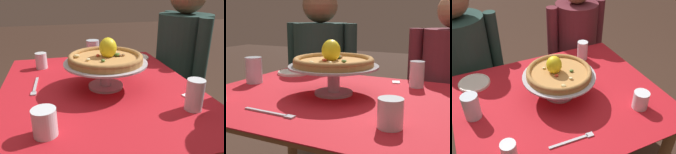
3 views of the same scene
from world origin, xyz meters
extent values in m
cylinder|color=olive|center=(-0.46, -0.37, 0.35)|extent=(0.06, 0.06, 0.70)
cylinder|color=olive|center=(-0.46, 0.37, 0.35)|extent=(0.06, 0.06, 0.70)
cube|color=olive|center=(0.00, 0.00, 0.72)|extent=(1.04, 0.86, 0.02)
cube|color=red|center=(0.00, 0.00, 0.73)|extent=(1.08, 0.90, 0.00)
cylinder|color=#B7B7C1|center=(0.01, 0.03, 0.74)|extent=(0.16, 0.16, 0.01)
cylinder|color=#B7B7C1|center=(0.01, 0.03, 0.80)|extent=(0.05, 0.05, 0.10)
cylinder|color=#B7B7C1|center=(0.01, 0.03, 0.85)|extent=(0.38, 0.38, 0.01)
cylinder|color=#BC8447|center=(0.01, 0.03, 0.87)|extent=(0.34, 0.34, 0.02)
torus|color=#A6743E|center=(0.01, 0.03, 0.88)|extent=(0.34, 0.34, 0.02)
ellipsoid|color=tan|center=(-0.02, -0.10, 0.88)|extent=(0.03, 0.03, 0.02)
ellipsoid|color=#4C7533|center=(-0.01, 0.08, 0.88)|extent=(0.02, 0.02, 0.01)
ellipsoid|color=#4C7533|center=(0.07, 0.01, 0.88)|extent=(0.02, 0.02, 0.01)
ellipsoid|color=beige|center=(0.04, -0.05, 0.88)|extent=(0.03, 0.03, 0.01)
ellipsoid|color=#996B42|center=(0.00, 0.12, 0.88)|extent=(0.03, 0.02, 0.01)
ellipsoid|color=#C63D28|center=(-0.02, 0.00, 0.88)|extent=(0.02, 0.02, 0.01)
ellipsoid|color=#996B42|center=(0.00, 0.10, 0.88)|extent=(0.03, 0.02, 0.01)
ellipsoid|color=#4C7533|center=(0.00, 0.09, 0.88)|extent=(0.03, 0.03, 0.01)
ellipsoid|color=beige|center=(-0.05, 0.09, 0.88)|extent=(0.02, 0.02, 0.01)
ellipsoid|color=yellow|center=(-0.01, 0.05, 0.92)|extent=(0.11, 0.11, 0.09)
cylinder|color=silver|center=(-0.44, 0.04, 0.80)|extent=(0.08, 0.08, 0.13)
cylinder|color=silver|center=(-0.44, 0.04, 0.76)|extent=(0.07, 0.07, 0.06)
cylinder|color=white|center=(0.33, -0.24, 0.78)|extent=(0.08, 0.08, 0.09)
cylinder|color=silver|center=(0.33, -0.24, 0.76)|extent=(0.07, 0.07, 0.06)
cylinder|color=white|center=(0.30, 0.31, 0.79)|extent=(0.07, 0.07, 0.12)
cylinder|color=silver|center=(0.30, 0.31, 0.76)|extent=(0.06, 0.06, 0.04)
cylinder|color=white|center=(-0.34, -0.27, 0.78)|extent=(0.06, 0.06, 0.09)
cylinder|color=silver|center=(-0.34, -0.27, 0.76)|extent=(0.06, 0.06, 0.06)
cylinder|color=silver|center=(-0.40, 0.31, 0.74)|extent=(0.18, 0.18, 0.01)
torus|color=silver|center=(-0.40, 0.31, 0.75)|extent=(0.17, 0.17, 0.01)
cube|color=#B7B7C1|center=(-0.09, -0.29, 0.74)|extent=(0.18, 0.02, 0.01)
cube|color=#B7B7C1|center=(0.01, -0.30, 0.74)|extent=(0.03, 0.03, 0.01)
cube|color=white|center=(0.19, 0.36, 0.74)|extent=(0.05, 0.06, 0.00)
cube|color=gray|center=(-0.42, 0.67, 0.21)|extent=(0.29, 0.33, 0.43)
cylinder|color=#1E3833|center=(-0.42, 0.67, 0.72)|extent=(0.36, 0.36, 0.58)
cylinder|color=#1E3833|center=(-0.63, 0.66, 0.76)|extent=(0.08, 0.08, 0.49)
cylinder|color=#1E3833|center=(-0.20, 0.67, 0.76)|extent=(0.08, 0.08, 0.49)
camera|label=1|loc=(0.98, -0.18, 1.17)|focal=37.09mm
camera|label=2|loc=(0.57, -1.06, 1.07)|focal=47.76mm
camera|label=3|loc=(-0.42, -0.95, 1.59)|focal=40.64mm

